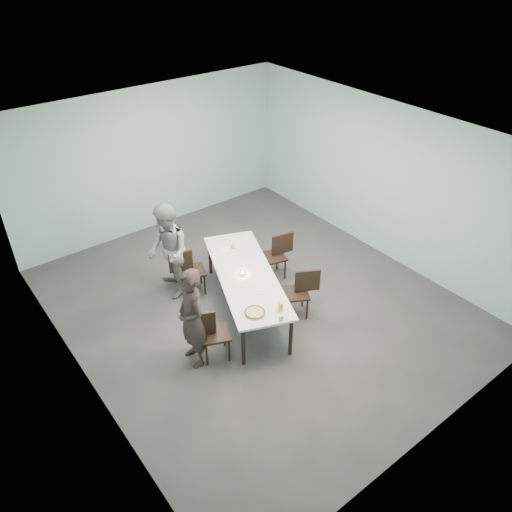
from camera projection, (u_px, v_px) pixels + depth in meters
ground at (256, 303)px, 8.73m from camera, size 7.00×7.00×0.00m
room_shell at (256, 200)px, 7.60m from camera, size 6.02×7.02×3.01m
table at (246, 277)px, 8.21m from camera, size 1.80×2.75×0.75m
chair_near_left at (210, 331)px, 7.40m from camera, size 0.65×0.55×0.87m
chair_far_left at (188, 268)px, 8.74m from camera, size 0.65×0.54×0.87m
chair_near_right at (300, 289)px, 8.24m from camera, size 0.64×0.57×0.87m
chair_far_right at (277, 253)px, 9.15m from camera, size 0.65×0.51×0.87m
diner_near at (192, 319)px, 7.15m from camera, size 0.45×0.63×1.64m
diner_far at (168, 252)px, 8.51m from camera, size 0.86×0.99×1.74m
pizza at (255, 312)px, 7.35m from camera, size 0.34×0.34×0.04m
side_plate at (260, 291)px, 7.80m from camera, size 0.18×0.18×0.01m
beer_glass at (280, 306)px, 7.37m from camera, size 0.08×0.08×0.15m
water_tumbler at (281, 317)px, 7.21m from camera, size 0.08×0.08×0.09m
tealight at (242, 274)px, 8.14m from camera, size 0.06×0.06×0.05m
amber_tumbler at (233, 246)px, 8.79m from camera, size 0.07×0.07×0.08m
menu at (227, 249)px, 8.79m from camera, size 0.36×0.32×0.01m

